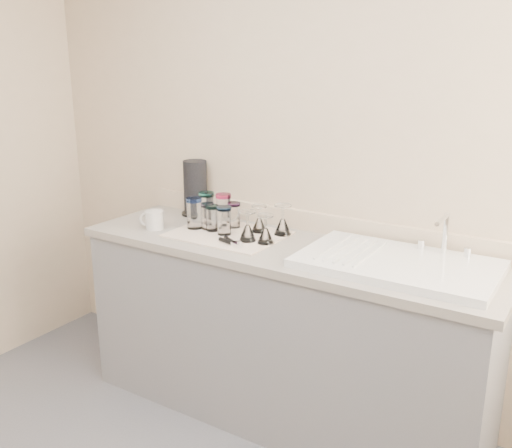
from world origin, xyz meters
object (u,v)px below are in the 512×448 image
Objects in this scene: tumbler_purple at (234,215)px; goblet_back_left at (259,223)px; tumbler_blue at (212,218)px; white_mug at (154,220)px; tumbler_extra at (208,216)px; tumbler_magenta at (194,213)px; goblet_front_left at (248,231)px; goblet_front_right at (266,234)px; paper_towel_roll at (195,189)px; goblet_back_right at (283,224)px; can_opener at (231,242)px; tumbler_cyan at (224,209)px; tumbler_lavender at (224,220)px; tumbler_teal at (207,207)px; sink_unit at (398,263)px.

goblet_back_left reaches higher than tumbler_purple.
tumbler_blue reaches higher than white_mug.
tumbler_purple is 0.97× the size of tumbler_extra.
goblet_back_left is (0.25, 0.10, -0.02)m from tumbler_extra.
goblet_front_left is at bearing -4.98° from tumbler_magenta.
paper_towel_roll reaches higher than goblet_front_right.
tumbler_extra is (-0.10, -0.10, 0.00)m from tumbler_purple.
white_mug is at bearing -147.38° from tumbler_purple.
goblet_back_right is 0.99× the size of can_opener.
goblet_front_left is (0.35, -0.03, -0.03)m from tumbler_magenta.
tumbler_cyan is 0.36m from can_opener.
tumbler_lavender is 1.05× the size of goblet_back_left.
goblet_back_right is (0.12, 0.02, 0.01)m from goblet_back_left.
tumbler_magenta is at bearing -83.31° from tumbler_teal.
white_mug is (-0.50, 0.01, 0.03)m from can_opener.
tumbler_purple is at bearing 61.49° from tumbler_blue.
tumbler_magenta is 1.19× the size of tumbler_extra.
sink_unit is 1.08m from tumbler_magenta.
tumbler_teal is 0.46m from goblet_back_right.
tumbler_teal is 0.48m from goblet_front_right.
tumbler_cyan is at bearing 131.31° from can_opener.
tumbler_teal is 0.53× the size of paper_towel_roll.
sink_unit is 5.85× the size of goblet_front_right.
tumbler_teal is 1.10× the size of goblet_front_left.
tumbler_lavender is at bearing 14.21° from white_mug.
sink_unit is at bearing 1.05° from tumbler_magenta.
tumbler_cyan reaches higher than can_opener.
goblet_front_left is 0.54m from white_mug.
goblet_front_left reaches higher than tumbler_extra.
goblet_back_left is (0.32, 0.13, -0.04)m from tumbler_magenta.
tumbler_extra reaches higher than tumbler_blue.
tumbler_magenta is 0.34m from goblet_back_left.
tumbler_teal reaches higher than goblet_back_right.
tumbler_cyan reaches higher than white_mug.
sink_unit is at bearing -5.56° from tumbler_teal.
white_mug is at bearing -174.47° from sink_unit.
goblet_back_left is at bearing 1.19° from tumbler_purple.
goblet_front_right reaches higher than can_opener.
tumbler_teal is at bearing 129.00° from tumbler_extra.
tumbler_lavender is at bearing -13.98° from tumbler_extra.
can_opener is at bearing -111.80° from goblet_front_left.
tumbler_lavender is (0.11, -0.15, -0.01)m from tumbler_cyan.
tumbler_lavender is 0.18m from goblet_back_left.
sink_unit is 0.89m from tumbler_lavender.
goblet_back_right is at bearing 90.01° from goblet_front_right.
goblet_back_right is 0.16m from goblet_front_right.
goblet_back_left is at bearing -12.94° from paper_towel_roll.
tumbler_extra is (-0.13, 0.03, -0.00)m from tumbler_lavender.
sink_unit is 5.73× the size of tumbler_lavender.
goblet_front_right is (0.37, -0.04, -0.02)m from tumbler_extra.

